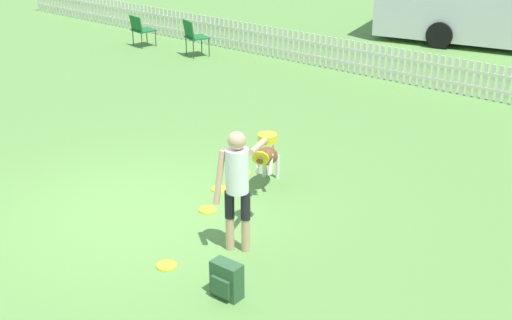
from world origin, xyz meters
The scene contains 11 objects.
ground_plane centered at (0.00, 0.00, 0.00)m, with size 240.00×240.00×0.00m, color #5B8C42.
handler_person centered at (1.72, 0.20, 0.99)m, with size 0.40×1.06×1.58m.
leaping_dog centered at (0.88, 1.84, 0.48)m, with size 0.67×1.13×0.77m.
frisbee_near_handler centered at (0.28, 2.01, 0.01)m, with size 0.25×0.25×0.02m.
frisbee_near_dog centered at (1.32, -0.70, 0.01)m, with size 0.25×0.25×0.02m.
frisbee_midfield centered at (0.72, 0.71, 0.01)m, with size 0.25×0.25×0.02m.
frisbee_far_scatter centered at (0.40, 1.32, 0.01)m, with size 0.25×0.25×0.02m.
backpack_on_grass centered at (2.29, -0.73, 0.21)m, with size 0.36×0.22×0.43m.
picket_fence centered at (0.00, 7.88, 0.38)m, with size 26.04×0.04×0.76m.
folding_chair_blue_left centered at (-5.16, 6.76, 0.54)m, with size 0.66×0.67×0.91m.
folding_chair_center centered at (-6.91, 6.65, 0.48)m, with size 0.58×0.60×0.81m.
Camera 1 is at (6.72, -5.82, 4.51)m, focal length 50.00 mm.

